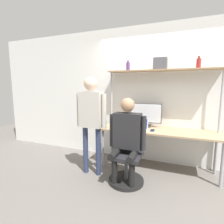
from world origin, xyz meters
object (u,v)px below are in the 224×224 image
(monitor, at_px, (146,114))
(person_seated, at_px, (127,134))
(cell_phone, at_px, (153,130))
(office_chair, at_px, (127,164))
(person_standing, at_px, (91,113))
(bottle_purple, at_px, (128,66))
(storage_box, at_px, (160,64))
(bottle_red, at_px, (199,63))
(laptop, at_px, (139,126))

(monitor, bearing_deg, person_seated, -99.37)
(monitor, bearing_deg, cell_phone, -56.25)
(office_chair, distance_m, person_standing, 1.02)
(office_chair, bearing_deg, person_seated, -90.99)
(person_standing, distance_m, bottle_purple, 1.20)
(office_chair, relative_size, storage_box, 4.01)
(office_chair, xyz_separation_m, storage_box, (0.37, 0.78, 1.64))
(person_standing, xyz_separation_m, bottle_purple, (0.41, 0.76, 0.83))
(person_seated, bearing_deg, person_standing, 173.86)
(cell_phone, distance_m, bottle_red, 1.37)
(laptop, bearing_deg, office_chair, -96.60)
(office_chair, relative_size, person_seated, 0.69)
(laptop, distance_m, bottle_purple, 1.17)
(monitor, relative_size, person_standing, 0.35)
(office_chair, relative_size, bottle_purple, 4.83)
(monitor, relative_size, office_chair, 0.64)
(person_seated, height_order, bottle_red, bottle_red)
(cell_phone, xyz_separation_m, person_standing, (-0.96, -0.49, 0.33))
(cell_phone, height_order, office_chair, office_chair)
(person_seated, relative_size, bottle_purple, 7.05)
(laptop, relative_size, office_chair, 0.35)
(cell_phone, xyz_separation_m, person_seated, (-0.31, -0.56, 0.05))
(laptop, relative_size, person_standing, 0.19)
(cell_phone, bearing_deg, person_seated, -118.93)
(monitor, xyz_separation_m, laptop, (-0.07, -0.25, -0.19))
(laptop, relative_size, cell_phone, 2.15)
(person_seated, relative_size, storage_box, 5.84)
(laptop, relative_size, storage_box, 1.39)
(monitor, distance_m, person_standing, 1.09)
(person_standing, distance_m, bottle_red, 1.99)
(bottle_purple, bearing_deg, person_standing, -118.48)
(monitor, height_order, cell_phone, monitor)
(cell_phone, bearing_deg, bottle_purple, 154.12)
(person_standing, bearing_deg, bottle_purple, 61.52)
(bottle_red, bearing_deg, bottle_purple, 180.00)
(office_chair, bearing_deg, bottle_red, 38.12)
(cell_phone, relative_size, bottle_red, 0.74)
(cell_phone, relative_size, person_seated, 0.11)
(cell_phone, bearing_deg, storage_box, 77.29)
(cell_phone, distance_m, office_chair, 0.76)
(cell_phone, distance_m, storage_box, 1.21)
(monitor, relative_size, person_seated, 0.44)
(monitor, height_order, person_standing, person_standing)
(person_standing, xyz_separation_m, bottle_red, (1.64, 0.76, 0.83))
(person_standing, bearing_deg, monitor, 44.03)
(person_seated, bearing_deg, laptop, 83.86)
(bottle_purple, height_order, storage_box, storage_box)
(cell_phone, bearing_deg, bottle_red, 21.15)
(person_seated, xyz_separation_m, storage_box, (0.37, 0.83, 1.13))
(storage_box, bearing_deg, monitor, -179.35)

